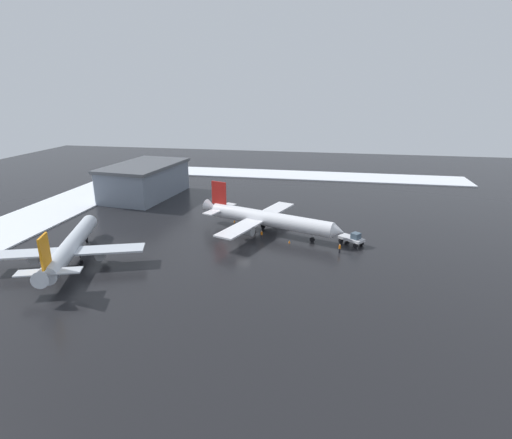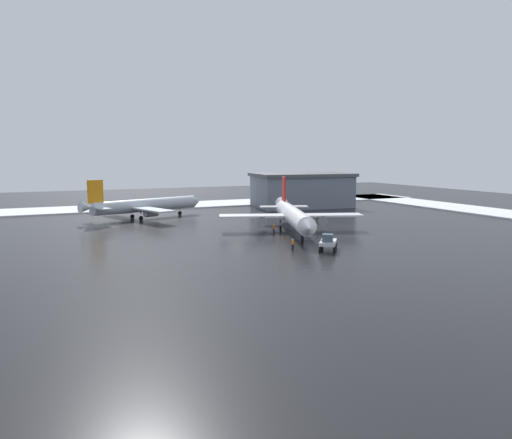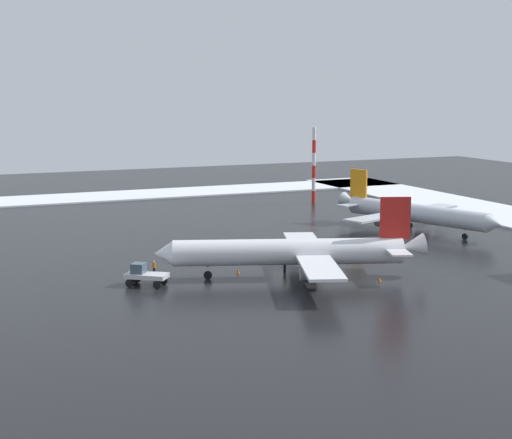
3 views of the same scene
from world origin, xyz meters
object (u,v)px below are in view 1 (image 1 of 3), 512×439
Objects in this scene: traffic_cone_mid_line at (234,221)px; airplane_parked_portside at (267,219)px; pushback_tug at (353,238)px; traffic_cone_near_nose at (289,242)px; ground_crew_beside_wing at (340,248)px; cargo_hangar at (145,180)px; airplane_far_rear at (71,246)px; ground_crew_mid_apron at (262,234)px.

airplane_parked_portside is at bearing 55.60° from traffic_cone_mid_line.
pushback_tug is 11.74m from traffic_cone_near_nose.
pushback_tug reaches higher than traffic_cone_mid_line.
airplane_parked_portside reaches higher than traffic_cone_near_nose.
cargo_hangar is at bearing -150.37° from ground_crew_beside_wing.
pushback_tug is 0.19× the size of cargo_hangar.
airplane_far_rear is 33.66m from traffic_cone_mid_line.
airplane_far_rear reaches higher than traffic_cone_mid_line.
traffic_cone_near_nose is at bearing -85.33° from airplane_far_rear.
airplane_parked_portside reaches higher than airplane_far_rear.
airplane_far_rear is at bearing -40.45° from traffic_cone_mid_line.
cargo_hangar is 50.21m from traffic_cone_near_nose.
airplane_far_rear is at bearing -76.50° from ground_crew_mid_apron.
airplane_far_rear reaches higher than traffic_cone_near_nose.
cargo_hangar is 48.02× the size of traffic_cone_mid_line.
ground_crew_beside_wing is at bearing -93.67° from airplane_far_rear.
traffic_cone_near_nose is at bearing -22.11° from airplane_parked_portside.
cargo_hangar is 33.81m from traffic_cone_mid_line.
cargo_hangar is at bearing 167.94° from airplane_parked_portside.
traffic_cone_near_nose is at bearing 52.56° from traffic_cone_mid_line.
traffic_cone_near_nose is (-3.17, -9.26, -0.70)m from ground_crew_beside_wing.
airplane_far_rear is 49.50m from pushback_tug.
airplane_far_rear is 45.90m from ground_crew_beside_wing.
airplane_parked_portside is 10.07m from traffic_cone_mid_line.
airplane_parked_portside is at bearing -131.69° from traffic_cone_near_nose.
pushback_tug is at bearing 96.38° from traffic_cone_near_nose.
airplane_parked_portside is 55.05× the size of traffic_cone_near_nose.
airplane_far_rear reaches higher than ground_crew_mid_apron.
airplane_parked_portside is 1.15× the size of cargo_hangar.
airplane_far_rear is (20.08, -29.75, -0.20)m from airplane_parked_portside.
ground_crew_mid_apron and ground_crew_beside_wing have the same top height.
ground_crew_beside_wing is 3.11× the size of traffic_cone_mid_line.
traffic_cone_mid_line is at bearing -150.22° from ground_crew_beside_wing.
airplane_far_rear is 5.67× the size of pushback_tug.
pushback_tug is at bearing 122.49° from ground_crew_beside_wing.
pushback_tug is 9.09× the size of traffic_cone_near_nose.
airplane_far_rear is 1.07× the size of cargo_hangar.
ground_crew_mid_apron is 44.96m from cargo_hangar.
airplane_parked_portside reaches higher than ground_crew_mid_apron.
airplane_parked_portside is 17.70× the size of ground_crew_mid_apron.
ground_crew_beside_wing is (7.78, 14.43, -2.10)m from airplane_parked_portside.
traffic_cone_mid_line is (-8.77, -24.78, -1.01)m from pushback_tug.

